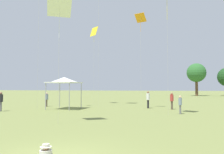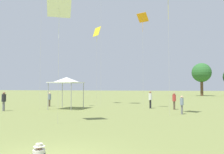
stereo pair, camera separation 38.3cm
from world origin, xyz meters
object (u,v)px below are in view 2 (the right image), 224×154
(person_standing_2, at_px, (174,99))
(person_standing_5, at_px, (182,103))
(person_standing_4, at_px, (4,100))
(kite_1, at_px, (143,20))
(person_standing_1, at_px, (50,98))
(distant_tree_1, at_px, (202,73))
(kite_4, at_px, (59,9))
(person_standing_0, at_px, (150,98))
(kite_3, at_px, (97,33))
(canopy_tent, at_px, (67,80))

(person_standing_2, height_order, person_standing_5, person_standing_2)
(person_standing_4, bearing_deg, kite_1, -166.58)
(person_standing_1, bearing_deg, distant_tree_1, 91.72)
(kite_4, xyz_separation_m, distant_tree_1, (15.23, 49.59, -0.97))
(person_standing_0, bearing_deg, kite_4, -127.78)
(person_standing_4, xyz_separation_m, kite_3, (5.81, 10.15, 8.48))
(person_standing_2, relative_size, person_standing_5, 1.12)
(kite_3, bearing_deg, person_standing_2, 55.72)
(canopy_tent, distance_m, kite_1, 10.17)
(distant_tree_1, bearing_deg, kite_4, -107.07)
(person_standing_1, height_order, kite_4, kite_4)
(kite_3, bearing_deg, distant_tree_1, 144.38)
(kite_4, distance_m, distant_tree_1, 51.89)
(distant_tree_1, bearing_deg, person_standing_0, -105.41)
(person_standing_1, relative_size, kite_3, 0.16)
(person_standing_1, distance_m, kite_3, 10.63)
(person_standing_5, relative_size, kite_4, 0.20)
(canopy_tent, bearing_deg, person_standing_4, -146.43)
(person_standing_2, xyz_separation_m, distant_tree_1, (8.13, 38.95, 5.08))
(person_standing_1, xyz_separation_m, kite_1, (10.91, -0.22, 8.36))
(kite_4, relative_size, distant_tree_1, 0.87)
(person_standing_1, height_order, canopy_tent, canopy_tent)
(person_standing_0, bearing_deg, person_standing_1, 167.23)
(kite_1, relative_size, kite_3, 0.96)
(person_standing_2, height_order, canopy_tent, canopy_tent)
(person_standing_0, xyz_separation_m, person_standing_1, (-11.59, -0.52, -0.12))
(kite_1, bearing_deg, canopy_tent, 79.23)
(person_standing_1, distance_m, person_standing_5, 15.05)
(person_standing_2, bearing_deg, person_standing_0, -90.22)
(person_standing_2, relative_size, kite_4, 0.23)
(person_standing_2, bearing_deg, person_standing_5, 23.69)
(person_standing_1, bearing_deg, kite_1, 30.31)
(person_standing_4, bearing_deg, kite_3, -129.36)
(person_standing_1, distance_m, canopy_tent, 4.46)
(person_standing_4, height_order, person_standing_5, person_standing_4)
(person_standing_2, xyz_separation_m, kite_1, (-3.08, -0.02, 8.30))
(canopy_tent, bearing_deg, distant_tree_1, 65.33)
(person_standing_1, relative_size, kite_1, 0.16)
(person_standing_4, height_order, kite_4, kite_4)
(person_standing_5, bearing_deg, canopy_tent, -19.32)
(person_standing_2, xyz_separation_m, person_standing_4, (-15.57, -5.32, 0.04))
(person_standing_1, xyz_separation_m, kite_3, (4.24, 4.63, 8.58))
(person_standing_1, distance_m, kite_1, 13.75)
(person_standing_0, xyz_separation_m, person_standing_2, (2.41, -0.71, -0.06))
(kite_3, xyz_separation_m, kite_4, (2.66, -15.47, -2.47))
(kite_3, distance_m, distant_tree_1, 38.68)
(person_standing_4, xyz_separation_m, distant_tree_1, (23.70, 44.27, 5.04))
(person_standing_2, xyz_separation_m, kite_3, (-9.76, 4.83, 8.52))
(person_standing_2, distance_m, kite_1, 8.86)
(kite_1, xyz_separation_m, distant_tree_1, (11.21, 38.98, -3.22))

